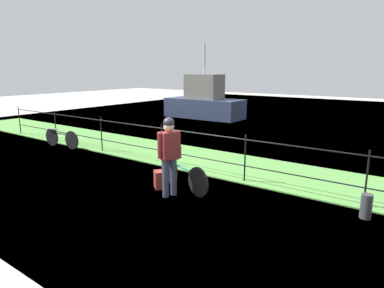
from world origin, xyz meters
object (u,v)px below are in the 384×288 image
object	(u,v)px
terrier_dog	(172,142)
cyclist_person	(169,150)
mooring_bollard	(366,206)
moored_boat_near	(204,102)
bicycle_parked	(61,138)
wooden_crate	(172,151)
backpack_on_paving	(159,180)
bicycle_main	(182,174)

from	to	relation	value
terrier_dog	cyclist_person	xyz separation A→B (m)	(0.40, -0.59, -0.01)
mooring_bollard	moored_boat_near	distance (m)	13.11
terrier_dog	bicycle_parked	size ratio (longest dim) A/B	0.20
wooden_crate	backpack_on_paving	distance (m)	0.71
bicycle_parked	moored_boat_near	world-z (taller)	moored_boat_near
wooden_crate	bicycle_parked	world-z (taller)	wooden_crate
bicycle_main	mooring_bollard	size ratio (longest dim) A/B	3.68
cyclist_person	moored_boat_near	distance (m)	11.82
backpack_on_paving	moored_boat_near	world-z (taller)	moored_boat_near
moored_boat_near	bicycle_main	bearing A→B (deg)	-58.62
cyclist_person	bicycle_main	bearing A→B (deg)	93.57
bicycle_parked	moored_boat_near	distance (m)	8.91
cyclist_person	moored_boat_near	size ratio (longest dim) A/B	0.39
bicycle_main	moored_boat_near	world-z (taller)	moored_boat_near
cyclist_person	bicycle_parked	bearing A→B (deg)	167.47
terrier_dog	mooring_bollard	xyz separation A→B (m)	(3.95, 0.62, -0.78)
mooring_bollard	bicycle_parked	world-z (taller)	bicycle_parked
bicycle_main	bicycle_parked	distance (m)	5.93
backpack_on_paving	bicycle_parked	size ratio (longest dim) A/B	0.24
terrier_dog	backpack_on_paving	world-z (taller)	terrier_dog
wooden_crate	backpack_on_paving	size ratio (longest dim) A/B	0.90
terrier_dog	mooring_bollard	distance (m)	4.08
bicycle_main	bicycle_parked	world-z (taller)	bicycle_main
backpack_on_paving	wooden_crate	bearing A→B (deg)	-62.99
wooden_crate	cyclist_person	world-z (taller)	cyclist_person
terrier_dog	cyclist_person	bearing A→B (deg)	-56.32
mooring_bollard	moored_boat_near	world-z (taller)	moored_boat_near
wooden_crate	cyclist_person	distance (m)	0.76
terrier_dog	mooring_bollard	size ratio (longest dim) A/B	0.71
moored_boat_near	backpack_on_paving	bearing A→B (deg)	-61.33
bicycle_main	terrier_dog	world-z (taller)	terrier_dog
bicycle_main	backpack_on_paving	size ratio (longest dim) A/B	4.19
terrier_dog	bicycle_main	bearing A→B (deg)	-17.25
moored_boat_near	terrier_dog	bearing A→B (deg)	-59.92
bicycle_main	cyclist_person	bearing A→B (deg)	-86.43
bicycle_main	bicycle_parked	xyz separation A→B (m)	(-5.88, 0.83, -0.01)
moored_boat_near	mooring_bollard	bearing A→B (deg)	-43.37
backpack_on_paving	moored_boat_near	xyz separation A→B (m)	(-5.46, 10.00, 0.66)
wooden_crate	backpack_on_paving	bearing A→B (deg)	-101.22
bicycle_main	cyclist_person	size ratio (longest dim) A/B	1.00
mooring_bollard	moored_boat_near	size ratio (longest dim) A/B	0.10
cyclist_person	bicycle_parked	distance (m)	6.09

